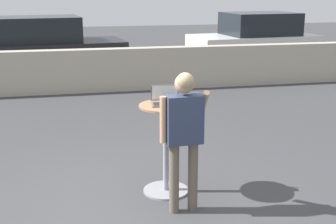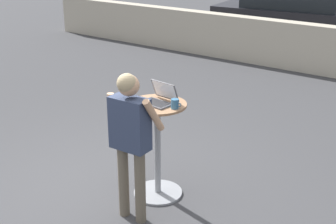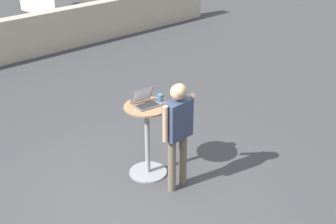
% 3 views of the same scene
% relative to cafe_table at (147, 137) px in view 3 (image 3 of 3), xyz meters
% --- Properties ---
extents(ground_plane, '(50.00, 50.00, 0.00)m').
position_rel_cafe_table_xyz_m(ground_plane, '(-0.52, -0.38, -0.61)').
color(ground_plane, '#3D3D3F').
extents(cafe_table, '(0.63, 0.63, 1.10)m').
position_rel_cafe_table_xyz_m(cafe_table, '(0.00, 0.00, 0.00)').
color(cafe_table, gray).
rests_on(cafe_table, ground_plane).
extents(laptop, '(0.36, 0.32, 0.22)m').
position_rel_cafe_table_xyz_m(laptop, '(0.01, 0.03, 0.54)').
color(laptop, '#515156').
rests_on(laptop, cafe_table).
extents(coffee_mug, '(0.12, 0.08, 0.10)m').
position_rel_cafe_table_xyz_m(coffee_mug, '(0.24, -0.01, 0.54)').
color(coffee_mug, '#336084').
rests_on(coffee_mug, cafe_table).
extents(standing_person, '(0.54, 0.36, 1.58)m').
position_rel_cafe_table_xyz_m(standing_person, '(0.08, -0.54, 0.38)').
color(standing_person, brown).
rests_on(standing_person, ground_plane).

